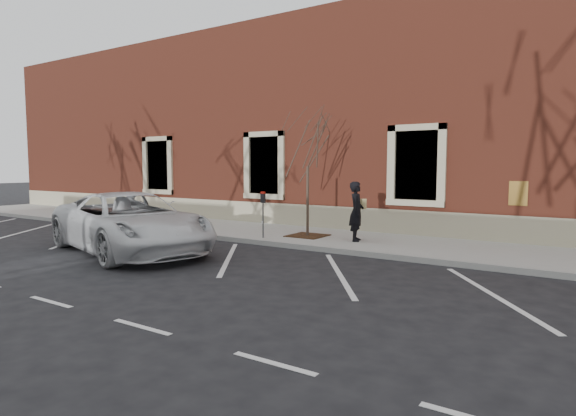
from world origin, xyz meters
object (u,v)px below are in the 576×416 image
Objects in this scene: parking_meter at (263,206)px; sapling at (308,147)px; white_truck at (130,222)px; man at (356,211)px.

sapling reaches higher than parking_meter.
sapling is 0.68× the size of white_truck.
man is 2.59m from sapling.
parking_meter is at bearing 90.39° from man.
man is at bearing -31.11° from white_truck.
parking_meter is 2.32m from sapling.
parking_meter is 3.97m from white_truck.
white_truck is at bearing -116.27° from parking_meter.
white_truck is (-4.78, -4.38, -0.21)m from man.
sapling reaches higher than white_truck.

